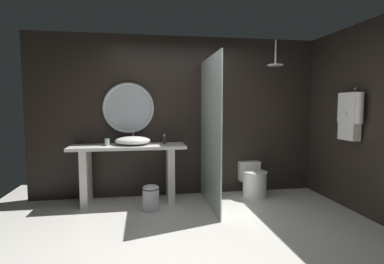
{
  "coord_description": "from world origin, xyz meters",
  "views": [
    {
      "loc": [
        -0.61,
        -3.05,
        1.49
      ],
      "look_at": [
        0.0,
        0.72,
        1.15
      ],
      "focal_mm": 28.08,
      "sensor_mm": 36.0,
      "label": 1
    }
  ],
  "objects_px": {
    "tumbler_cup": "(107,142)",
    "soap_dispenser": "(164,140)",
    "waste_bin": "(151,198)",
    "hanging_bathrobe": "(350,114)",
    "toilet": "(253,181)",
    "vessel_sink": "(133,141)",
    "rain_shower_head": "(275,63)",
    "round_wall_mirror": "(129,108)"
  },
  "relations": [
    {
      "from": "tumbler_cup",
      "to": "soap_dispenser",
      "type": "relative_size",
      "value": 0.69
    },
    {
      "from": "tumbler_cup",
      "to": "soap_dispenser",
      "type": "bearing_deg",
      "value": 1.55
    },
    {
      "from": "waste_bin",
      "to": "hanging_bathrobe",
      "type": "bearing_deg",
      "value": -9.15
    },
    {
      "from": "soap_dispenser",
      "to": "waste_bin",
      "type": "xyz_separation_m",
      "value": [
        -0.23,
        -0.45,
        -0.77
      ]
    },
    {
      "from": "hanging_bathrobe",
      "to": "toilet",
      "type": "height_order",
      "value": "hanging_bathrobe"
    },
    {
      "from": "vessel_sink",
      "to": "soap_dispenser",
      "type": "distance_m",
      "value": 0.48
    },
    {
      "from": "rain_shower_head",
      "to": "toilet",
      "type": "bearing_deg",
      "value": 152.5
    },
    {
      "from": "waste_bin",
      "to": "rain_shower_head",
      "type": "bearing_deg",
      "value": 8.77
    },
    {
      "from": "rain_shower_head",
      "to": "round_wall_mirror",
      "type": "bearing_deg",
      "value": 170.56
    },
    {
      "from": "tumbler_cup",
      "to": "toilet",
      "type": "bearing_deg",
      "value": 0.37
    },
    {
      "from": "tumbler_cup",
      "to": "rain_shower_head",
      "type": "height_order",
      "value": "rain_shower_head"
    },
    {
      "from": "soap_dispenser",
      "to": "rain_shower_head",
      "type": "bearing_deg",
      "value": -4.92
    },
    {
      "from": "hanging_bathrobe",
      "to": "soap_dispenser",
      "type": "bearing_deg",
      "value": 160.39
    },
    {
      "from": "vessel_sink",
      "to": "rain_shower_head",
      "type": "relative_size",
      "value": 1.33
    },
    {
      "from": "round_wall_mirror",
      "to": "tumbler_cup",
      "type": "bearing_deg",
      "value": -141.09
    },
    {
      "from": "soap_dispenser",
      "to": "waste_bin",
      "type": "relative_size",
      "value": 0.41
    },
    {
      "from": "round_wall_mirror",
      "to": "hanging_bathrobe",
      "type": "xyz_separation_m",
      "value": [
        3.05,
        -1.12,
        -0.08
      ]
    },
    {
      "from": "vessel_sink",
      "to": "waste_bin",
      "type": "xyz_separation_m",
      "value": [
        0.25,
        -0.43,
        -0.77
      ]
    },
    {
      "from": "vessel_sink",
      "to": "soap_dispenser",
      "type": "xyz_separation_m",
      "value": [
        0.48,
        0.02,
        0.0
      ]
    },
    {
      "from": "tumbler_cup",
      "to": "hanging_bathrobe",
      "type": "distance_m",
      "value": 3.5
    },
    {
      "from": "tumbler_cup",
      "to": "waste_bin",
      "type": "xyz_separation_m",
      "value": [
        0.63,
        -0.43,
        -0.75
      ]
    },
    {
      "from": "vessel_sink",
      "to": "hanging_bathrobe",
      "type": "relative_size",
      "value": 0.73
    },
    {
      "from": "hanging_bathrobe",
      "to": "tumbler_cup",
      "type": "bearing_deg",
      "value": 165.52
    },
    {
      "from": "soap_dispenser",
      "to": "round_wall_mirror",
      "type": "distance_m",
      "value": 0.77
    },
    {
      "from": "rain_shower_head",
      "to": "soap_dispenser",
      "type": "bearing_deg",
      "value": 175.08
    },
    {
      "from": "tumbler_cup",
      "to": "toilet",
      "type": "distance_m",
      "value": 2.42
    },
    {
      "from": "vessel_sink",
      "to": "round_wall_mirror",
      "type": "bearing_deg",
      "value": 104.81
    },
    {
      "from": "waste_bin",
      "to": "round_wall_mirror",
      "type": "bearing_deg",
      "value": 115.03
    },
    {
      "from": "soap_dispenser",
      "to": "round_wall_mirror",
      "type": "height_order",
      "value": "round_wall_mirror"
    },
    {
      "from": "toilet",
      "to": "waste_bin",
      "type": "height_order",
      "value": "toilet"
    },
    {
      "from": "round_wall_mirror",
      "to": "hanging_bathrobe",
      "type": "bearing_deg",
      "value": -20.19
    },
    {
      "from": "tumbler_cup",
      "to": "round_wall_mirror",
      "type": "height_order",
      "value": "round_wall_mirror"
    },
    {
      "from": "round_wall_mirror",
      "to": "waste_bin",
      "type": "distance_m",
      "value": 1.47
    },
    {
      "from": "rain_shower_head",
      "to": "waste_bin",
      "type": "distance_m",
      "value": 2.79
    },
    {
      "from": "tumbler_cup",
      "to": "toilet",
      "type": "xyz_separation_m",
      "value": [
        2.32,
        0.01,
        -0.69
      ]
    },
    {
      "from": "soap_dispenser",
      "to": "hanging_bathrobe",
      "type": "height_order",
      "value": "hanging_bathrobe"
    },
    {
      "from": "rain_shower_head",
      "to": "waste_bin",
      "type": "bearing_deg",
      "value": -171.23
    },
    {
      "from": "vessel_sink",
      "to": "waste_bin",
      "type": "relative_size",
      "value": 1.44
    },
    {
      "from": "vessel_sink",
      "to": "toilet",
      "type": "bearing_deg",
      "value": 0.28
    },
    {
      "from": "soap_dispenser",
      "to": "hanging_bathrobe",
      "type": "distance_m",
      "value": 2.69
    },
    {
      "from": "tumbler_cup",
      "to": "toilet",
      "type": "height_order",
      "value": "tumbler_cup"
    },
    {
      "from": "tumbler_cup",
      "to": "soap_dispenser",
      "type": "height_order",
      "value": "soap_dispenser"
    }
  ]
}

